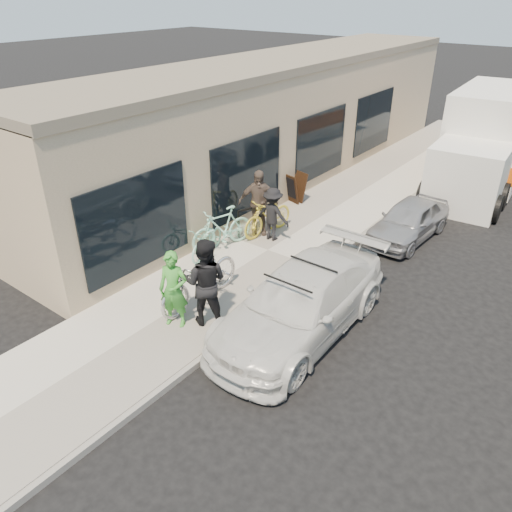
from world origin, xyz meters
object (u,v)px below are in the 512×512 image
Objects in this scene: sandwich_board at (295,188)px; moving_truck at (486,145)px; sedan_white at (301,303)px; bystander_a at (273,214)px; man_standing at (205,282)px; cruiser_bike_c at (268,216)px; bystander_b at (258,203)px; woman_rider at (174,290)px; tandem_bike at (201,278)px; sedan_silver at (409,220)px; cruiser_bike_b at (207,240)px; bike_rack at (247,219)px; cruiser_bike_a at (222,228)px.

moving_truck is (4.13, 5.73, 0.80)m from sandwich_board.
moving_truck reaches higher than sedan_white.
man_standing is at bearing 102.44° from bystander_a.
cruiser_bike_c is 1.21× the size of bystander_a.
man_standing is at bearing -107.91° from bystander_b.
woman_rider reaches higher than sandwich_board.
moving_truck is 12.09m from tandem_bike.
sandwich_board is 3.83m from sedan_silver.
woman_rider reaches higher than cruiser_bike_b.
bike_rack is 0.94m from cruiser_bike_a.
sedan_silver is at bearing -97.74° from moving_truck.
sedan_white is 2.59× the size of bystander_b.
sandwich_board is 4.36m from cruiser_bike_b.
cruiser_bike_a is 0.99× the size of bystander_b.
sandwich_board is 3.80m from cruiser_bike_a.
bike_rack is 9.43m from moving_truck.
bystander_a is (-0.72, 4.39, -0.09)m from woman_rider.
cruiser_bike_a reaches higher than cruiser_bike_c.
bystander_a is at bearing -24.58° from cruiser_bike_c.
man_standing is 4.10m from bystander_a.
sandwich_board is at bearing 114.51° from cruiser_bike_c.
man_standing is at bearing -147.27° from sedan_white.
man_standing is at bearing -62.14° from cruiser_bike_c.
bike_rack is at bearing 70.59° from cruiser_bike_b.
bike_rack is 0.46× the size of cruiser_bike_c.
sedan_silver is 3.86m from bystander_a.
man_standing is (1.85, -3.66, 0.45)m from bike_rack.
cruiser_bike_b is at bearing -71.79° from sandwich_board.
tandem_bike is (1.27, -3.21, 0.11)m from bike_rack.
bystander_a is at bearing -53.24° from sandwich_board.
bike_rack is at bearing -67.94° from sandwich_board.
woman_rider is (-2.09, -7.00, 0.43)m from sedan_silver.
sedan_white is at bearing -82.39° from bystander_b.
moving_truck is 12.41m from man_standing.
bystander_b is at bearing 83.02° from woman_rider.
moving_truck is 8.85m from cruiser_bike_c.
man_standing is (-1.96, -12.25, -0.34)m from moving_truck.
sandwich_board is at bearing 123.98° from sedan_white.
sedan_silver is 5.24m from cruiser_bike_a.
sedan_white is at bearing -36.59° from cruiser_bike_c.
woman_rider is at bearing 95.23° from bystander_a.
sedan_white is 4.43m from bystander_b.
sedan_white reaches higher than tandem_bike.
sedan_silver is at bearing 45.82° from cruiser_bike_c.
woman_rider is 1.12× the size of bystander_a.
sedan_white reaches higher than bike_rack.
cruiser_bike_a is (-1.50, 3.19, -0.28)m from woman_rider.
cruiser_bike_c is at bearing -7.17° from bystander_b.
woman_rider reaches higher than tandem_bike.
bystander_b is at bearing 66.82° from cruiser_bike_b.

